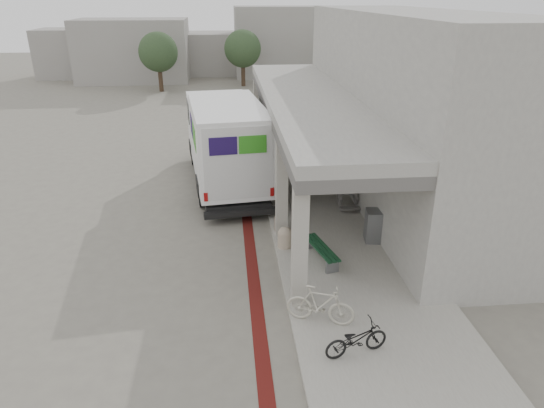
{
  "coord_description": "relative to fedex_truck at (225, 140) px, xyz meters",
  "views": [
    {
      "loc": [
        0.41,
        -14.06,
        7.54
      ],
      "look_at": [
        1.7,
        -0.42,
        1.6
      ],
      "focal_mm": 32.0,
      "sensor_mm": 36.0,
      "label": 1
    }
  ],
  "objects": [
    {
      "name": "bollard_far",
      "position": [
        1.81,
        -5.02,
        -1.5
      ],
      "size": [
        0.43,
        0.43,
        0.65
      ],
      "color": "gray",
      "rests_on": "sidewalk"
    },
    {
      "name": "distant_backdrop",
      "position": [
        -3.14,
        30.16,
        0.76
      ],
      "size": [
        28.0,
        10.0,
        6.5
      ],
      "color": "gray",
      "rests_on": "ground"
    },
    {
      "name": "bike_lane_stripe",
      "position": [
        0.71,
        -3.73,
        -1.94
      ],
      "size": [
        0.35,
        40.0,
        0.01
      ],
      "primitive_type": "cube",
      "color": "#511310",
      "rests_on": "ground"
    },
    {
      "name": "tree_mid",
      "position": [
        1.71,
        24.27,
        1.24
      ],
      "size": [
        3.2,
        3.2,
        4.8
      ],
      "color": "#38281C",
      "rests_on": "ground"
    },
    {
      "name": "utility_cabinet",
      "position": [
        4.71,
        -6.02,
        -1.3
      ],
      "size": [
        0.55,
        0.69,
        1.05
      ],
      "primitive_type": "cube",
      "rotation": [
        0.0,
        0.0,
        -0.13
      ],
      "color": "slate",
      "rests_on": "sidewalk"
    },
    {
      "name": "fedex_truck",
      "position": [
        0.0,
        0.0,
        0.0
      ],
      "size": [
        3.56,
        8.79,
        3.65
      ],
      "rotation": [
        0.0,
        0.0,
        0.11
      ],
      "color": "black",
      "rests_on": "ground"
    },
    {
      "name": "tree_right",
      "position": [
        9.71,
        23.27,
        1.24
      ],
      "size": [
        3.2,
        3.2,
        4.8
      ],
      "color": "#38281C",
      "rests_on": "ground"
    },
    {
      "name": "bench",
      "position": [
        2.8,
        -7.12,
        -1.51
      ],
      "size": [
        0.85,
        1.91,
        0.44
      ],
      "rotation": [
        0.0,
        0.0,
        0.25
      ],
      "color": "slate",
      "rests_on": "sidewalk"
    },
    {
      "name": "sidewalk",
      "position": [
        3.71,
        -5.73,
        -1.88
      ],
      "size": [
        4.4,
        28.0,
        0.12
      ],
      "primitive_type": "cube",
      "color": "gray",
      "rests_on": "ground"
    },
    {
      "name": "tree_left",
      "position": [
        -5.29,
        22.27,
        1.24
      ],
      "size": [
        3.2,
        3.2,
        4.8
      ],
      "color": "#38281C",
      "rests_on": "ground"
    },
    {
      "name": "bicycle_cream",
      "position": [
        2.21,
        -10.13,
        -1.31
      ],
      "size": [
        1.75,
        1.04,
        1.02
      ],
      "primitive_type": "imported",
      "rotation": [
        0.0,
        0.0,
        1.21
      ],
      "color": "beige",
      "rests_on": "sidewalk"
    },
    {
      "name": "ground",
      "position": [
        -0.29,
        -5.73,
        -1.94
      ],
      "size": [
        120.0,
        120.0,
        0.0
      ],
      "primitive_type": "plane",
      "color": "#6C655C",
      "rests_on": "ground"
    },
    {
      "name": "bollard_near",
      "position": [
        1.81,
        -6.19,
        -1.48
      ],
      "size": [
        0.46,
        0.46,
        0.69
      ],
      "color": "tan",
      "rests_on": "sidewalk"
    },
    {
      "name": "bicycle_black",
      "position": [
        2.79,
        -11.34,
        -1.43
      ],
      "size": [
        1.59,
        0.87,
        0.79
      ],
      "primitive_type": "imported",
      "rotation": [
        0.0,
        0.0,
        1.81
      ],
      "color": "black",
      "rests_on": "sidewalk"
    },
    {
      "name": "transit_building",
      "position": [
        6.54,
        -1.23,
        1.46
      ],
      "size": [
        7.6,
        17.0,
        7.0
      ],
      "color": "gray",
      "rests_on": "ground"
    }
  ]
}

